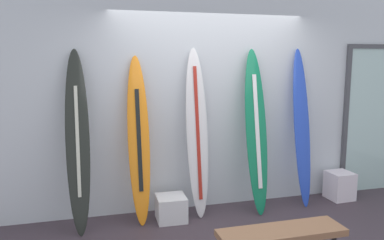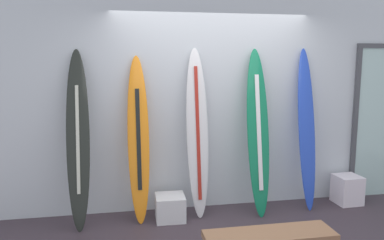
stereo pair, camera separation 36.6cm
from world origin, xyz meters
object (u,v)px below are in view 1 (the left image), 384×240
(display_block_left, at_px, (171,208))
(surfboard_ivory, at_px, (197,134))
(surfboard_charcoal, at_px, (78,141))
(surfboard_cobalt, at_px, (302,129))
(surfboard_emerald, at_px, (256,132))
(glass_door, at_px, (374,117))
(bench, at_px, (281,236))
(display_block_center, at_px, (340,185))
(surfboard_sunset, at_px, (139,140))

(display_block_left, bearing_deg, surfboard_ivory, 18.71)
(surfboard_charcoal, height_order, surfboard_cobalt, surfboard_cobalt)
(surfboard_charcoal, relative_size, surfboard_emerald, 0.99)
(surfboard_emerald, xyz_separation_m, surfboard_cobalt, (0.68, 0.06, 0.00))
(surfboard_charcoal, xyz_separation_m, surfboard_cobalt, (2.85, 0.06, -0.00))
(surfboard_ivory, height_order, glass_door, glass_door)
(surfboard_ivory, bearing_deg, display_block_left, -161.29)
(surfboard_cobalt, bearing_deg, glass_door, 9.28)
(surfboard_charcoal, height_order, surfboard_emerald, surfboard_emerald)
(bench, bearing_deg, surfboard_ivory, 101.19)
(display_block_left, relative_size, display_block_center, 0.94)
(surfboard_charcoal, bearing_deg, bench, -41.43)
(surfboard_ivory, relative_size, display_block_center, 5.43)
(surfboard_sunset, relative_size, glass_door, 0.92)
(surfboard_emerald, relative_size, bench, 1.83)
(surfboard_emerald, relative_size, display_block_left, 5.77)
(surfboard_ivory, height_order, bench, surfboard_ivory)
(surfboard_emerald, height_order, display_block_left, surfboard_emerald)
(surfboard_ivory, height_order, display_block_center, surfboard_ivory)
(surfboard_emerald, relative_size, surfboard_cobalt, 1.00)
(surfboard_sunset, relative_size, surfboard_cobalt, 0.95)
(display_block_center, bearing_deg, bench, -138.21)
(surfboard_cobalt, distance_m, display_block_left, 2.00)
(display_block_center, bearing_deg, surfboard_sunset, 179.71)
(surfboard_ivory, distance_m, bench, 1.74)
(display_block_left, relative_size, glass_door, 0.17)
(surfboard_ivory, xyz_separation_m, display_block_left, (-0.36, -0.12, -0.88))
(surfboard_cobalt, xyz_separation_m, glass_door, (1.31, 0.21, 0.08))
(surfboard_sunset, xyz_separation_m, surfboard_emerald, (1.48, -0.06, 0.03))
(display_block_center, xyz_separation_m, bench, (-1.75, -1.56, 0.21))
(glass_door, relative_size, bench, 1.89)
(surfboard_ivory, distance_m, surfboard_emerald, 0.76)
(bench, bearing_deg, display_block_left, 114.66)
(surfboard_cobalt, relative_size, display_block_left, 5.79)
(surfboard_charcoal, bearing_deg, surfboard_emerald, -0.03)
(surfboard_ivory, bearing_deg, surfboard_cobalt, -0.56)
(surfboard_charcoal, bearing_deg, surfboard_ivory, 2.95)
(surfboard_charcoal, distance_m, surfboard_cobalt, 2.85)
(surfboard_charcoal, bearing_deg, surfboard_sunset, 4.72)
(surfboard_charcoal, height_order, display_block_center, surfboard_charcoal)
(surfboard_charcoal, distance_m, display_block_left, 1.37)
(display_block_center, bearing_deg, glass_door, 18.53)
(surfboard_emerald, relative_size, glass_door, 0.97)
(bench, bearing_deg, display_block_center, 41.79)
(surfboard_ivory, height_order, display_block_left, surfboard_ivory)
(surfboard_charcoal, xyz_separation_m, bench, (1.72, -1.52, -0.63))
(surfboard_cobalt, bearing_deg, display_block_left, -176.57)
(display_block_left, xyz_separation_m, display_block_center, (2.43, 0.09, 0.04))
(surfboard_sunset, bearing_deg, glass_door, 3.56)
(surfboard_sunset, bearing_deg, display_block_center, -0.29)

